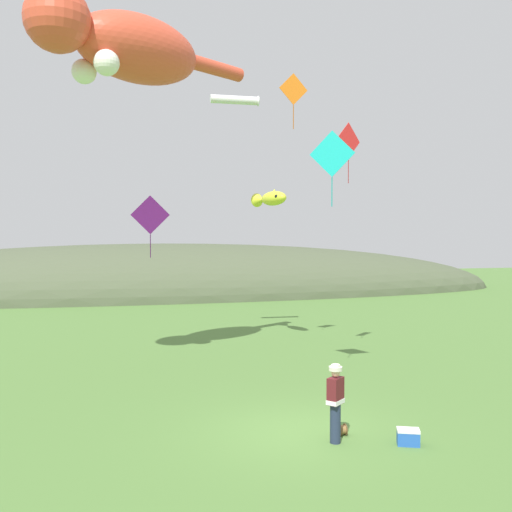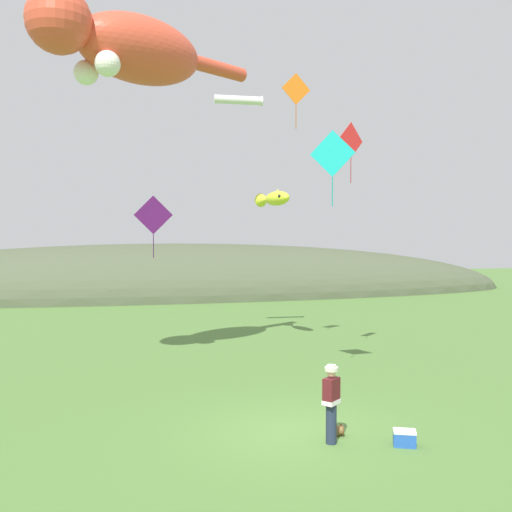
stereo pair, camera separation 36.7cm
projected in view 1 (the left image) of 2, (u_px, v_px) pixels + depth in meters
The scene contains 12 objects.
ground_plane at pixel (299, 433), 13.44m from camera, with size 120.00×120.00×0.00m, color #517A38.
distant_hill_ridge at pixel (164, 295), 45.59m from camera, with size 58.99×13.98×8.18m.
festival_attendant at pixel (335, 401), 12.75m from camera, with size 0.49×0.47×1.77m.
kite_spool at pixel (343, 430), 13.26m from camera, with size 0.15×0.27×0.27m.
picnic_cooler at pixel (408, 437), 12.65m from camera, with size 0.58×0.49×0.36m.
kite_giant_cat at pixel (122, 45), 18.37m from camera, with size 7.53×5.15×2.58m.
kite_fish_windsock at pixel (271, 199), 24.11m from camera, with size 1.19×2.35×0.70m.
kite_tube_streamer at pixel (235, 100), 24.46m from camera, with size 2.12×0.48×0.44m.
kite_diamond_teal at pixel (332, 154), 17.35m from camera, with size 1.18×0.81×2.31m.
kite_diamond_orange at pixel (293, 90), 21.43m from camera, with size 1.18×0.18×2.09m.
kite_diamond_red at pixel (349, 141), 20.68m from camera, with size 1.16×0.62×2.20m.
kite_diamond_violet at pixel (150, 215), 21.87m from camera, with size 1.48×0.22×2.40m.
Camera 1 is at (-4.35, -12.60, 4.63)m, focal length 40.00 mm.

